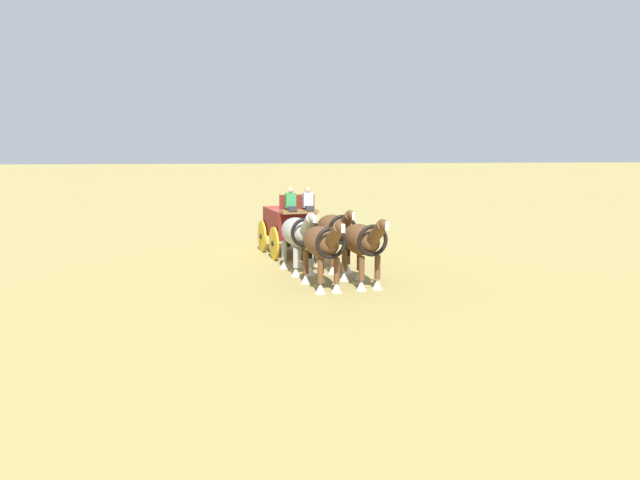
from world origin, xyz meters
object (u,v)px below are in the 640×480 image
object	(u,v)px
show_wagon	(290,224)
draft_horse_lead_off	(322,244)
draft_horse_rear_near	(334,231)
draft_horse_rear_off	(298,234)
draft_horse_lead_near	(362,242)

from	to	relation	value
show_wagon	draft_horse_lead_off	size ratio (longest dim) A/B	1.78
draft_horse_rear_near	draft_horse_lead_off	xyz separation A→B (m)	(2.83, -0.72, -0.01)
draft_horse_rear_near	draft_horse_lead_off	bearing A→B (deg)	-14.34
draft_horse_rear_off	draft_horse_rear_near	bearing A→B (deg)	102.42
draft_horse_lead_near	draft_horse_rear_near	bearing A→B (deg)	-167.87
draft_horse_rear_near	draft_horse_rear_off	bearing A→B (deg)	-77.58
draft_horse_lead_near	show_wagon	bearing A→B (deg)	-161.70
draft_horse_lead_near	draft_horse_lead_off	size ratio (longest dim) A/B	1.00
show_wagon	draft_horse_rear_near	world-z (taller)	show_wagon
draft_horse_rear_near	draft_horse_rear_off	size ratio (longest dim) A/B	0.99
show_wagon	draft_horse_lead_off	xyz separation A→B (m)	(6.03, 0.63, 0.13)
show_wagon	draft_horse_rear_near	size ratio (longest dim) A/B	1.78
draft_horse_rear_near	draft_horse_lead_off	size ratio (longest dim) A/B	1.00
draft_horse_rear_off	draft_horse_lead_near	world-z (taller)	draft_horse_lead_near
show_wagon	draft_horse_lead_near	xyz separation A→B (m)	(5.75, 1.90, 0.14)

